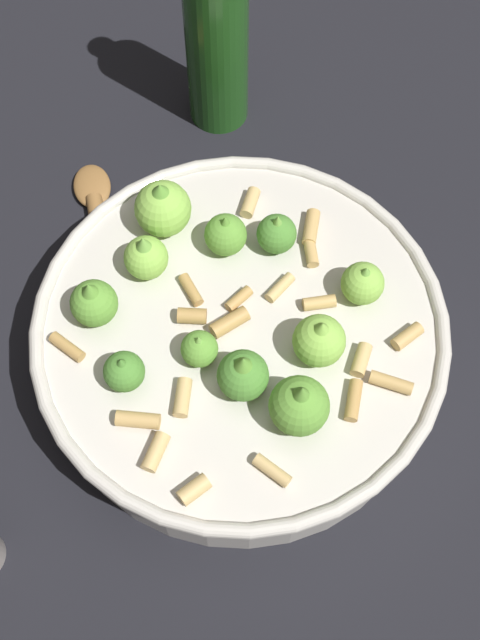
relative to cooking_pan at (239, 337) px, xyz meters
The scene contains 4 objects.
ground_plane 0.04m from the cooking_pan, 130.87° to the right, with size 2.40×2.40×0.00m, color black.
cooking_pan is the anchor object (origin of this frame).
olive_oil_bottle 0.29m from the cooking_pan, ahead, with size 0.06×0.06×0.24m.
wooden_spoon 0.18m from the cooking_pan, 45.89° to the left, with size 0.22×0.06×0.02m.
Camera 1 is at (-0.28, 0.01, 0.63)m, focal length 44.30 mm.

